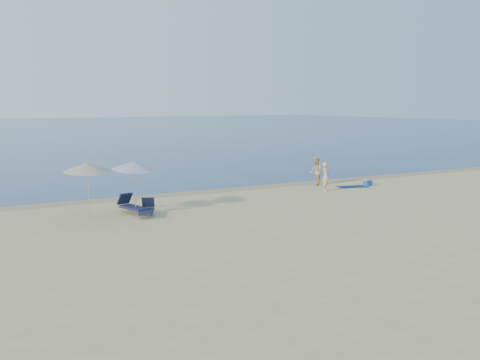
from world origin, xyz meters
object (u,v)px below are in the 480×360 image
person_left (326,177)px  blue_cooler (368,183)px  person_right (316,171)px  umbrella_near (134,166)px

person_left → blue_cooler: bearing=-54.2°
person_right → blue_cooler: size_ratio=3.60×
person_right → umbrella_near: 12.77m
blue_cooler → person_right: bearing=135.9°
person_left → umbrella_near: (-11.41, -1.01, 1.32)m
person_left → blue_cooler: person_left is taller
person_right → blue_cooler: 3.07m
person_left → blue_cooler: 3.46m
blue_cooler → person_left: bearing=176.1°
person_left → person_right: 2.24m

